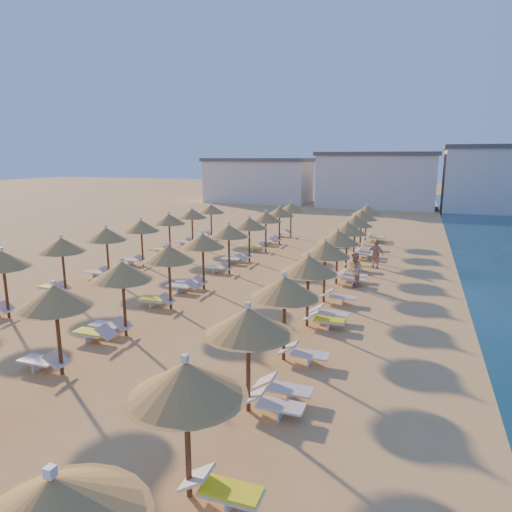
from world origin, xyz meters
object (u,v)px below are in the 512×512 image
at_px(parasol_row_east, 325,250).
at_px(parasol_row_west, 203,242).
at_px(beachgoer_b, 354,270).
at_px(beachgoer_c, 375,254).

height_order(parasol_row_east, parasol_row_west, same).
bearing_deg(parasol_row_west, beachgoer_b, 22.57).
bearing_deg(parasol_row_west, parasol_row_east, 0.00).
distance_m(beachgoer_b, beachgoer_c, 4.77).
height_order(parasol_row_east, beachgoer_c, parasol_row_east).
relative_size(parasol_row_west, beachgoer_b, 19.74).
relative_size(parasol_row_east, parasol_row_west, 1.00).
height_order(parasol_row_west, beachgoer_c, parasol_row_west).
bearing_deg(parasol_row_east, parasol_row_west, 180.00).
relative_size(parasol_row_east, beachgoer_b, 19.74).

